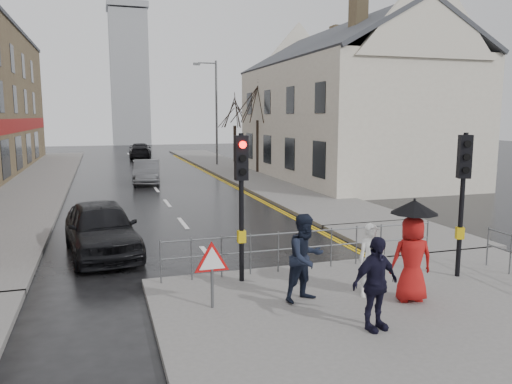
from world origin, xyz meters
TOP-DOWN VIEW (x-y plane):
  - ground at (0.00, 0.00)m, footprint 120.00×120.00m
  - near_pavement at (3.00, -3.50)m, footprint 10.00×9.00m
  - left_pavement at (-6.50, 23.00)m, footprint 4.00×44.00m
  - right_pavement at (6.50, 25.00)m, footprint 4.00×40.00m
  - pavement_bridge_right at (6.50, 3.00)m, footprint 4.00×4.20m
  - building_right_cream at (12.00, 18.00)m, footprint 9.00×16.40m
  - church_tower at (1.50, 62.00)m, footprint 5.00×5.00m
  - traffic_signal_near_left at (0.20, 0.20)m, footprint 0.28×0.27m
  - traffic_signal_near_right at (5.20, -1.00)m, footprint 0.34×0.33m
  - guard_railing_front at (1.95, 0.60)m, footprint 7.14×0.04m
  - warning_sign at (-0.80, -1.21)m, footprint 0.80×0.07m
  - street_lamp at (5.82, 28.00)m, footprint 1.83×0.25m
  - tree_near at (7.50, 22.00)m, footprint 2.40×2.40m
  - tree_far at (8.00, 30.00)m, footprint 2.40×2.40m
  - pedestrian_a at (2.52, -1.58)m, footprint 0.64×0.50m
  - pedestrian_b at (1.12, -1.38)m, footprint 1.06×0.93m
  - pedestrian_with_umbrella at (3.18, -2.04)m, footprint 0.96×0.96m
  - pedestrian_d at (1.74, -3.06)m, footprint 1.06×0.61m
  - car_parked at (-2.87, 4.00)m, footprint 2.36×4.69m
  - car_mid at (-0.24, 19.12)m, footprint 1.92×4.30m
  - car_far at (0.77, 37.44)m, footprint 2.34×5.02m

SIDE VIEW (x-z plane):
  - ground at x=0.00m, z-range 0.00..0.00m
  - near_pavement at x=3.00m, z-range 0.00..0.14m
  - left_pavement at x=-6.50m, z-range 0.00..0.14m
  - right_pavement at x=6.50m, z-range 0.00..0.14m
  - pavement_bridge_right at x=6.50m, z-range 0.00..0.14m
  - car_mid at x=-0.24m, z-range 0.00..1.37m
  - car_far at x=0.77m, z-range 0.00..1.42m
  - car_parked at x=-2.87m, z-range 0.00..1.53m
  - guard_railing_front at x=1.95m, z-range 0.36..1.36m
  - pedestrian_a at x=2.52m, z-range 0.14..1.71m
  - pedestrian_d at x=1.74m, z-range 0.14..1.83m
  - warning_sign at x=-0.80m, z-range 0.37..1.72m
  - pedestrian_b at x=1.12m, z-range 0.14..1.96m
  - pedestrian_with_umbrella at x=3.18m, z-range 0.22..2.33m
  - traffic_signal_near_left at x=0.20m, z-range 0.76..4.16m
  - traffic_signal_near_right at x=5.20m, z-range 0.76..4.16m
  - tree_far at x=8.00m, z-range 1.60..7.24m
  - street_lamp at x=5.82m, z-range 0.71..8.71m
  - building_right_cream at x=12.00m, z-range -0.27..9.83m
  - tree_near at x=7.50m, z-range 1.85..8.43m
  - church_tower at x=1.50m, z-range 0.00..18.00m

